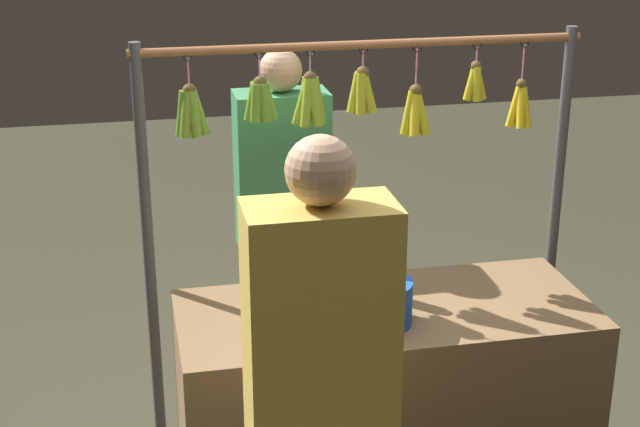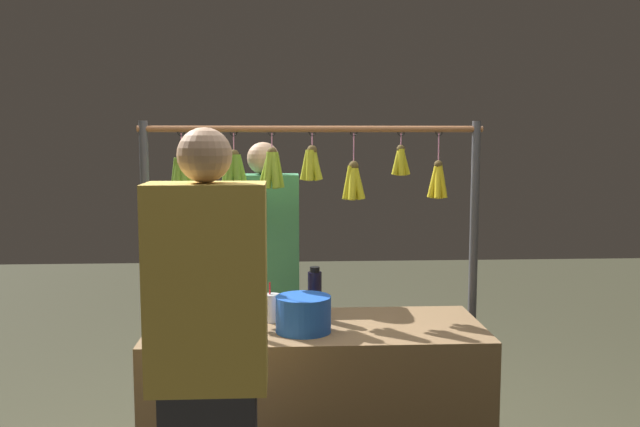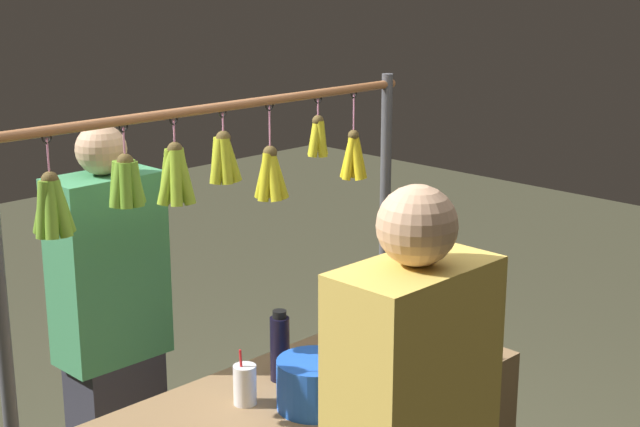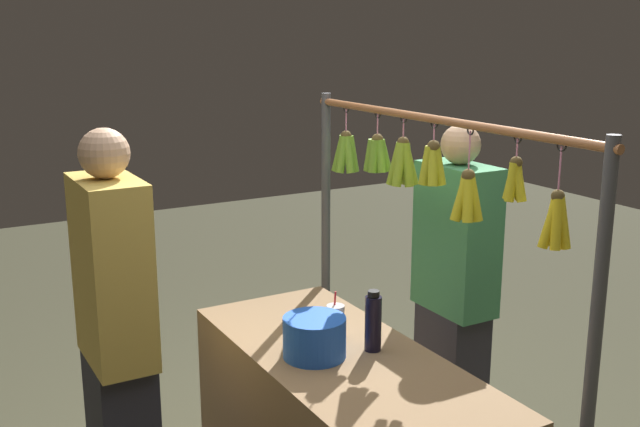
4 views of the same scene
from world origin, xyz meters
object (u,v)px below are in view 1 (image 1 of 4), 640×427
(water_bottle, at_px, (378,265))
(vendor_person, at_px, (283,239))
(drink_cup, at_px, (328,288))
(blue_bucket, at_px, (378,302))

(water_bottle, distance_m, vendor_person, 0.68)
(drink_cup, xyz_separation_m, vendor_person, (0.05, -0.67, -0.06))
(water_bottle, distance_m, drink_cup, 0.21)
(vendor_person, bearing_deg, blue_bucket, 102.88)
(blue_bucket, bearing_deg, vendor_person, -77.12)
(blue_bucket, distance_m, drink_cup, 0.23)
(blue_bucket, relative_size, vendor_person, 0.15)
(blue_bucket, bearing_deg, drink_cup, -51.75)
(blue_bucket, height_order, vendor_person, vendor_person)
(drink_cup, bearing_deg, blue_bucket, 128.25)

